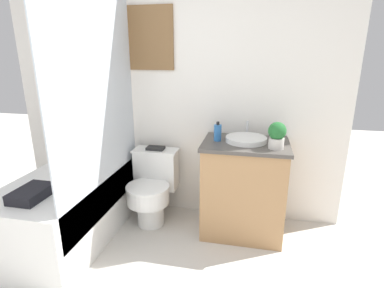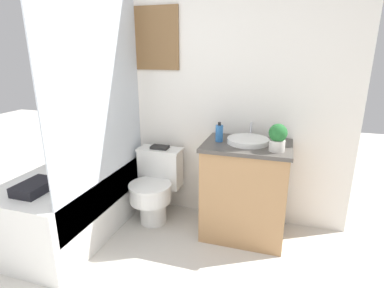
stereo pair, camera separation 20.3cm
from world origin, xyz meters
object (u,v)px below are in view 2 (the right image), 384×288
object	(u,v)px
toilet	(156,185)
sink	(248,141)
book_on_tank	(160,147)
soap_bottle	(219,133)
potted_plant	(278,137)

from	to	relation	value
toilet	sink	world-z (taller)	sink
toilet	book_on_tank	bearing A→B (deg)	90.00
toilet	book_on_tank	world-z (taller)	book_on_tank
soap_bottle	potted_plant	world-z (taller)	potted_plant
sink	soap_bottle	size ratio (longest dim) A/B	2.30
soap_bottle	sink	bearing A→B (deg)	5.65
soap_bottle	toilet	bearing A→B (deg)	179.63
toilet	soap_bottle	distance (m)	0.80
toilet	soap_bottle	size ratio (longest dim) A/B	4.11
sink	soap_bottle	distance (m)	0.24
book_on_tank	soap_bottle	bearing A→B (deg)	-12.50
toilet	book_on_tank	xyz separation A→B (m)	(0.00, 0.13, 0.33)
soap_bottle	potted_plant	distance (m)	0.48
toilet	potted_plant	world-z (taller)	potted_plant
soap_bottle	book_on_tank	bearing A→B (deg)	167.50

